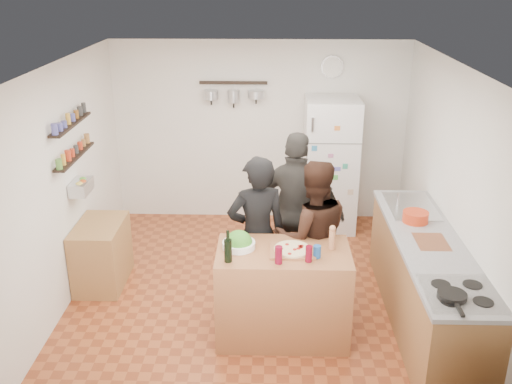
{
  "coord_description": "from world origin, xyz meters",
  "views": [
    {
      "loc": [
        0.15,
        -5.51,
        3.36
      ],
      "look_at": [
        0.0,
        0.1,
        1.15
      ],
      "focal_mm": 40.0,
      "sensor_mm": 36.0,
      "label": 1
    }
  ],
  "objects_px": {
    "side_table": "(102,254)",
    "prep_island": "(283,293)",
    "person_center": "(312,237)",
    "red_bowl": "(415,217)",
    "wine_bottle": "(228,251)",
    "counter_run": "(426,283)",
    "person_back": "(297,212)",
    "salad_bowl": "(239,245)",
    "fridge": "(330,165)",
    "salt_canister": "(317,252)",
    "pepper_mill": "(332,240)",
    "skillet": "(452,296)",
    "person_left": "(257,235)",
    "wall_clock": "(332,67)"
  },
  "relations": [
    {
      "from": "side_table",
      "to": "prep_island",
      "type": "bearing_deg",
      "value": -24.52
    },
    {
      "from": "person_center",
      "to": "red_bowl",
      "type": "xyz_separation_m",
      "value": [
        1.07,
        0.19,
        0.16
      ]
    },
    {
      "from": "prep_island",
      "to": "wine_bottle",
      "type": "relative_size",
      "value": 5.84
    },
    {
      "from": "counter_run",
      "to": "red_bowl",
      "type": "relative_size",
      "value": 9.99
    },
    {
      "from": "person_back",
      "to": "salad_bowl",
      "type": "bearing_deg",
      "value": 74.07
    },
    {
      "from": "salad_bowl",
      "to": "red_bowl",
      "type": "relative_size",
      "value": 1.18
    },
    {
      "from": "person_back",
      "to": "side_table",
      "type": "height_order",
      "value": "person_back"
    },
    {
      "from": "fridge",
      "to": "salt_canister",
      "type": "bearing_deg",
      "value": -97.95
    },
    {
      "from": "red_bowl",
      "to": "side_table",
      "type": "height_order",
      "value": "red_bowl"
    },
    {
      "from": "salad_bowl",
      "to": "red_bowl",
      "type": "xyz_separation_m",
      "value": [
        1.79,
        0.62,
        0.03
      ]
    },
    {
      "from": "pepper_mill",
      "to": "counter_run",
      "type": "xyz_separation_m",
      "value": [
        0.97,
        0.18,
        -0.56
      ]
    },
    {
      "from": "salad_bowl",
      "to": "wine_bottle",
      "type": "xyz_separation_m",
      "value": [
        -0.08,
        -0.27,
        0.08
      ]
    },
    {
      "from": "side_table",
      "to": "salt_canister",
      "type": "bearing_deg",
      "value": -24.17
    },
    {
      "from": "red_bowl",
      "to": "fridge",
      "type": "bearing_deg",
      "value": 110.64
    },
    {
      "from": "person_center",
      "to": "salad_bowl",
      "type": "bearing_deg",
      "value": 22.83
    },
    {
      "from": "counter_run",
      "to": "skillet",
      "type": "distance_m",
      "value": 1.14
    },
    {
      "from": "pepper_mill",
      "to": "person_center",
      "type": "xyz_separation_m",
      "value": [
        -0.15,
        0.43,
        -0.19
      ]
    },
    {
      "from": "salad_bowl",
      "to": "person_left",
      "type": "xyz_separation_m",
      "value": [
        0.16,
        0.42,
        -0.1
      ]
    },
    {
      "from": "wine_bottle",
      "to": "person_back",
      "type": "bearing_deg",
      "value": 60.95
    },
    {
      "from": "fridge",
      "to": "side_table",
      "type": "relative_size",
      "value": 2.25
    },
    {
      "from": "salad_bowl",
      "to": "skillet",
      "type": "xyz_separation_m",
      "value": [
        1.74,
        -0.85,
        0.0
      ]
    },
    {
      "from": "wall_clock",
      "to": "person_left",
      "type": "bearing_deg",
      "value": -111.3
    },
    {
      "from": "skillet",
      "to": "red_bowl",
      "type": "bearing_deg",
      "value": 88.05
    },
    {
      "from": "person_back",
      "to": "red_bowl",
      "type": "height_order",
      "value": "person_back"
    },
    {
      "from": "pepper_mill",
      "to": "person_back",
      "type": "bearing_deg",
      "value": 107.39
    },
    {
      "from": "pepper_mill",
      "to": "person_back",
      "type": "xyz_separation_m",
      "value": [
        -0.29,
        0.92,
        -0.12
      ]
    },
    {
      "from": "person_back",
      "to": "counter_run",
      "type": "relative_size",
      "value": 0.68
    },
    {
      "from": "salad_bowl",
      "to": "skillet",
      "type": "distance_m",
      "value": 1.93
    },
    {
      "from": "prep_island",
      "to": "salad_bowl",
      "type": "distance_m",
      "value": 0.64
    },
    {
      "from": "side_table",
      "to": "skillet",
      "type": "bearing_deg",
      "value": -27.22
    },
    {
      "from": "person_left",
      "to": "red_bowl",
      "type": "distance_m",
      "value": 1.65
    },
    {
      "from": "prep_island",
      "to": "fridge",
      "type": "height_order",
      "value": "fridge"
    },
    {
      "from": "person_left",
      "to": "salad_bowl",
      "type": "bearing_deg",
      "value": 53.61
    },
    {
      "from": "salt_canister",
      "to": "person_left",
      "type": "distance_m",
      "value": 0.83
    },
    {
      "from": "person_center",
      "to": "prep_island",
      "type": "bearing_deg",
      "value": 49.98
    },
    {
      "from": "wine_bottle",
      "to": "skillet",
      "type": "distance_m",
      "value": 1.91
    },
    {
      "from": "prep_island",
      "to": "side_table",
      "type": "distance_m",
      "value": 2.22
    },
    {
      "from": "person_left",
      "to": "salt_canister",
      "type": "bearing_deg",
      "value": 117.57
    },
    {
      "from": "pepper_mill",
      "to": "wall_clock",
      "type": "distance_m",
      "value": 3.04
    },
    {
      "from": "counter_run",
      "to": "wall_clock",
      "type": "bearing_deg",
      "value": 105.92
    },
    {
      "from": "prep_island",
      "to": "wall_clock",
      "type": "xyz_separation_m",
      "value": [
        0.67,
        2.86,
        1.69
      ]
    },
    {
      "from": "fridge",
      "to": "person_back",
      "type": "bearing_deg",
      "value": -108.08
    },
    {
      "from": "prep_island",
      "to": "fridge",
      "type": "bearing_deg",
      "value": 75.16
    },
    {
      "from": "person_center",
      "to": "counter_run",
      "type": "distance_m",
      "value": 1.21
    },
    {
      "from": "prep_island",
      "to": "pepper_mill",
      "type": "xyz_separation_m",
      "value": [
        0.45,
        0.05,
        0.55
      ]
    },
    {
      "from": "wine_bottle",
      "to": "pepper_mill",
      "type": "height_order",
      "value": "wine_bottle"
    },
    {
      "from": "person_left",
      "to": "counter_run",
      "type": "relative_size",
      "value": 0.64
    },
    {
      "from": "person_left",
      "to": "wall_clock",
      "type": "height_order",
      "value": "wall_clock"
    },
    {
      "from": "red_bowl",
      "to": "side_table",
      "type": "distance_m",
      "value": 3.45
    },
    {
      "from": "wall_clock",
      "to": "side_table",
      "type": "bearing_deg",
      "value": -144.26
    }
  ]
}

